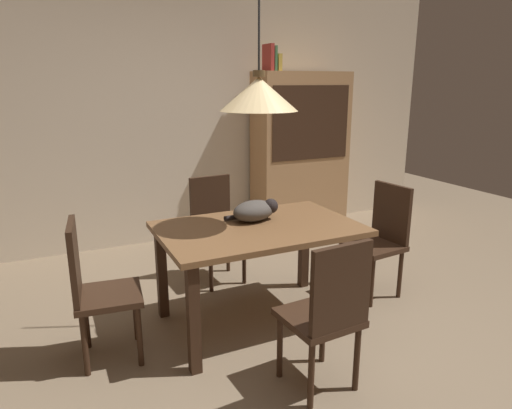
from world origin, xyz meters
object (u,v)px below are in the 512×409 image
Objects in this scene: chair_far_back at (215,224)px; book_yellow_short at (276,63)px; book_green_slim at (272,59)px; chair_right_side at (381,235)px; hutch_bookcase at (300,156)px; chair_left_side at (95,286)px; cat_sleeping at (255,210)px; pendant_lamp at (259,94)px; chair_near_front at (328,310)px; book_red_tall at (268,58)px; dining_table at (259,239)px.

book_yellow_short reaches higher than chair_far_back.
book_green_slim reaches higher than chair_far_back.
chair_right_side is 2.31m from book_yellow_short.
book_yellow_short is at bearing 179.74° from hutch_bookcase.
chair_left_side is at bearing -144.54° from hutch_bookcase.
chair_left_side is 3.58× the size of book_green_slim.
chair_left_side is 2.33× the size of cat_sleeping.
chair_far_back is 0.72× the size of pendant_lamp.
hutch_bookcase is at bearing 33.53° from chair_far_back.
pendant_lamp is at bearing 90.34° from chair_near_front.
chair_near_front is 3.32× the size of book_red_tall.
chair_far_back is 0.50× the size of hutch_bookcase.
chair_right_side is 1.00× the size of chair_left_side.
pendant_lamp is 2.10m from book_red_tall.
chair_near_front is 3.58× the size of book_green_slim.
chair_near_front is (0.01, -0.88, -0.14)m from dining_table.
hutch_bookcase is at bearing 50.77° from cat_sleeping.
chair_far_back is 3.32× the size of book_red_tall.
pendant_lamp is at bearing -105.39° from cat_sleeping.
pendant_lamp is 5.00× the size of book_green_slim.
book_yellow_short is (1.08, 1.82, 0.28)m from pendant_lamp.
pendant_lamp reaches higher than hutch_bookcase.
hutch_bookcase is at bearing 52.14° from pendant_lamp.
cat_sleeping is 1.42× the size of book_red_tall.
hutch_bookcase reaches higher than dining_table.
book_yellow_short is at bearing 68.21° from chair_near_front.
cat_sleeping is at bearing -129.23° from hutch_bookcase.
hutch_bookcase reaches higher than chair_far_back.
chair_right_side is at bearing 0.42° from pendant_lamp.
pendant_lamp is 4.64× the size of book_red_tall.
book_red_tall is 1.08× the size of book_green_slim.
pendant_lamp is (-0.04, -0.13, 0.84)m from cat_sleeping.
chair_left_side is 4.65× the size of book_yellow_short.
dining_table is 1.01m from pendant_lamp.
chair_left_side is at bearing -173.99° from cat_sleeping.
chair_left_side is at bearing 179.54° from dining_table.
chair_left_side is at bearing -140.02° from book_green_slim.
dining_table is 7.00× the size of book_yellow_short.
book_red_tall reaches higher than chair_left_side.
chair_near_front and chair_left_side have the same top height.
pendant_lamp is at bearing -127.86° from hutch_bookcase.
chair_right_side is 2.34m from book_red_tall.
cat_sleeping reaches higher than dining_table.
pendant_lamp is at bearing -89.60° from chair_far_back.
book_yellow_short reaches higher than hutch_bookcase.
book_yellow_short reaches higher than chair_right_side.
book_yellow_short is (2.21, 1.81, 1.43)m from chair_left_side.
book_red_tall is at bearing 180.00° from book_green_slim.
chair_near_front is 1.45m from pendant_lamp.
dining_table is at bearing -0.46° from chair_left_side.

